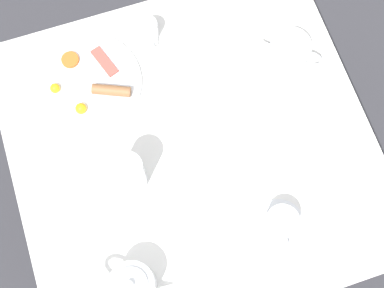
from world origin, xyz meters
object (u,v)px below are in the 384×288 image
Objects in this scene: teacup_with_saucer_left at (281,223)px; creamer_jug at (148,31)px; teapot_near at (289,52)px; water_glass_tall at (129,175)px; fork_by_plate at (346,195)px; knife_by_plate at (202,193)px; teapot_far at (132,285)px; spoon_for_tea at (229,110)px; breakfast_plate at (86,85)px.

creamer_jug is at bearing -165.59° from teacup_with_saucer_left.
teapot_near is 0.47m from teacup_with_saucer_left.
water_glass_tall reaches higher than fork_by_plate.
teapot_near reaches higher than knife_by_plate.
teapot_near is 1.97× the size of creamer_jug.
teacup_with_saucer_left is at bearing 14.41° from creamer_jug.
teapot_near is 1.04× the size of teapot_far.
water_glass_tall is 1.12× the size of fork_by_plate.
teacup_with_saucer_left is 0.34m from spoon_for_tea.
teapot_far is 0.29m from knife_by_plate.
water_glass_tall reaches higher than teacup_with_saucer_left.
creamer_jug reaches higher than teacup_with_saucer_left.
teapot_near is 0.23m from spoon_for_tea.
teapot_near reaches higher than breakfast_plate.
water_glass_tall is at bearing 115.88° from teapot_far.
teacup_with_saucer_left is at bearing 49.18° from knife_by_plate.
teapot_near reaches higher than spoon_for_tea.
teapot_far is 0.98× the size of spoon_for_tea.
breakfast_plate is 0.23m from creamer_jug.
breakfast_plate is 0.57m from teapot_near.
teapot_near is 0.46m from knife_by_plate.
breakfast_plate reaches higher than fork_by_plate.
teapot_far is 1.18× the size of fork_by_plate.
breakfast_plate is 0.40m from spoon_for_tea.
teapot_far is at bearing -54.00° from knife_by_plate.
water_glass_tall is 1.79× the size of creamer_jug.
creamer_jug is 0.63× the size of fork_by_plate.
fork_by_plate is at bearing 45.37° from teapot_far.
knife_by_plate is at bearing -36.50° from spoon_for_tea.
teapot_far is at bearing -85.85° from teacup_with_saucer_left.
creamer_jug reaches higher than breakfast_plate.
water_glass_tall is (-0.23, -0.33, 0.04)m from teacup_with_saucer_left.
breakfast_plate is 0.56m from teapot_far.
teapot_far is at bearing -45.96° from spoon_for_tea.
teapot_far is 0.53m from spoon_for_tea.
knife_by_plate is (0.29, -0.35, -0.05)m from teapot_near.
teapot_near is at bearing 79.80° from breakfast_plate.
teapot_near is 0.41m from fork_by_plate.
breakfast_plate is 1.97× the size of spoon_for_tea.
knife_by_plate and spoon_for_tea have the same top height.
breakfast_plate is at bearing -132.31° from fork_by_plate.
water_glass_tall is at bearing -22.94° from creamer_jug.
breakfast_plate is at bearing -118.63° from spoon_for_tea.
breakfast_plate is 2.34× the size of teacup_with_saucer_left.
teacup_with_saucer_left is (0.53, 0.37, 0.02)m from breakfast_plate.
teapot_near is at bearing 129.67° from knife_by_plate.
teacup_with_saucer_left is 1.63× the size of creamer_jug.
breakfast_plate is at bearing 27.29° from teapot_near.
fork_by_plate is at bearing 47.69° from breakfast_plate.
knife_by_plate is at bearing -109.03° from fork_by_plate.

